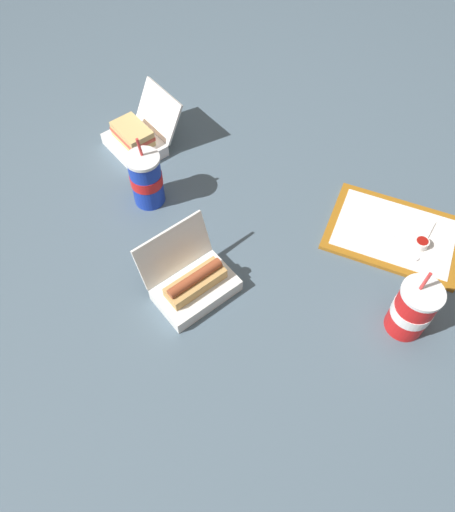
% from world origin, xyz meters
% --- Properties ---
extents(ground_plane, '(3.20, 3.20, 0.00)m').
position_xyz_m(ground_plane, '(0.00, 0.00, 0.00)').
color(ground_plane, '#4C6070').
extents(food_tray, '(0.38, 0.28, 0.01)m').
position_xyz_m(food_tray, '(-0.36, -0.22, 0.01)').
color(food_tray, '#A56619').
rests_on(food_tray, ground_plane).
extents(ketchup_cup, '(0.04, 0.04, 0.02)m').
position_xyz_m(ketchup_cup, '(-0.44, -0.19, 0.03)').
color(ketchup_cup, white).
rests_on(ketchup_cup, food_tray).
extents(napkin_stack, '(0.12, 0.12, 0.00)m').
position_xyz_m(napkin_stack, '(-0.41, -0.25, 0.02)').
color(napkin_stack, white).
rests_on(napkin_stack, food_tray).
extents(plastic_fork, '(0.10, 0.07, 0.00)m').
position_xyz_m(plastic_fork, '(-0.39, -0.17, 0.02)').
color(plastic_fork, white).
rests_on(plastic_fork, food_tray).
extents(clamshell_hotdog_front, '(0.26, 0.27, 0.16)m').
position_xyz_m(clamshell_hotdog_front, '(0.11, 0.15, 0.04)').
color(clamshell_hotdog_front, white).
rests_on(clamshell_hotdog_front, ground_plane).
extents(clamshell_sandwich_corner, '(0.27, 0.27, 0.16)m').
position_xyz_m(clamshell_sandwich_corner, '(0.48, -0.30, 0.04)').
color(clamshell_sandwich_corner, white).
rests_on(clamshell_sandwich_corner, ground_plane).
extents(soda_cup_left, '(0.10, 0.10, 0.23)m').
position_xyz_m(soda_cup_left, '(-0.43, 0.06, 0.08)').
color(soda_cup_left, red).
rests_on(soda_cup_left, ground_plane).
extents(soda_cup_center, '(0.10, 0.10, 0.23)m').
position_xyz_m(soda_cup_center, '(0.35, -0.11, 0.09)').
color(soda_cup_center, '#1938B7').
rests_on(soda_cup_center, ground_plane).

